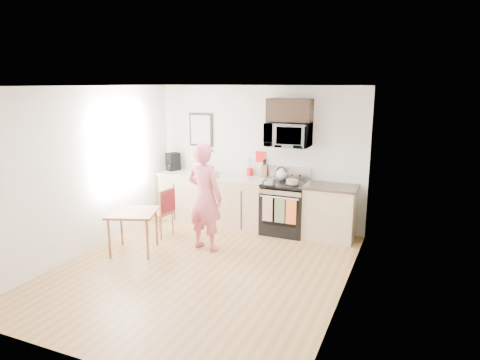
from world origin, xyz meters
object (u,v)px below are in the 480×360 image
at_px(range, 285,209).
at_px(cake, 292,182).
at_px(chair, 165,206).
at_px(person, 205,197).
at_px(dining_table, 133,216).
at_px(microwave, 288,135).

bearing_deg(range, cake, -27.57).
bearing_deg(range, chair, -150.67).
bearing_deg(chair, person, -4.78).
xyz_separation_m(person, dining_table, (-0.98, -0.57, -0.28)).
bearing_deg(microwave, person, -125.29).
height_order(person, chair, person).
height_order(person, cake, person).
xyz_separation_m(person, cake, (1.10, 1.17, 0.09)).
height_order(person, dining_table, person).
xyz_separation_m(microwave, dining_table, (-1.93, -1.91, -1.17)).
xyz_separation_m(chair, cake, (1.99, 0.96, 0.41)).
bearing_deg(chair, cake, 33.94).
distance_m(microwave, dining_table, 2.96).
height_order(microwave, person, microwave).
bearing_deg(chair, microwave, 39.90).
bearing_deg(range, dining_table, -136.86).
distance_m(person, cake, 1.60).
xyz_separation_m(microwave, chair, (-1.84, -1.14, -1.20)).
relative_size(microwave, cake, 3.05).
xyz_separation_m(range, dining_table, (-1.93, -1.81, 0.16)).
distance_m(person, chair, 0.97).
bearing_deg(microwave, dining_table, -135.25).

